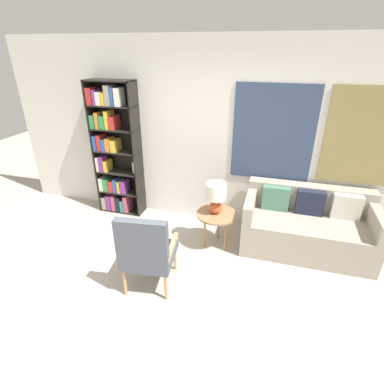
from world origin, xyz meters
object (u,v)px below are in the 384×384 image
object	(u,v)px
armchair	(146,250)
couch	(307,226)
bookshelf	(113,152)
table_lamp	(216,195)
side_table	(217,217)

from	to	relation	value
armchair	couch	distance (m)	2.21
bookshelf	couch	bearing A→B (deg)	-4.89
couch	table_lamp	world-z (taller)	table_lamp
couch	armchair	bearing A→B (deg)	-142.44
side_table	table_lamp	bearing A→B (deg)	158.65
side_table	table_lamp	size ratio (longest dim) A/B	1.28
bookshelf	side_table	world-z (taller)	bookshelf
side_table	table_lamp	world-z (taller)	table_lamp
couch	table_lamp	xyz separation A→B (m)	(-1.21, -0.29, 0.45)
armchair	table_lamp	xyz separation A→B (m)	(0.54, 1.06, 0.23)
armchair	bookshelf	bearing A→B (deg)	127.80
couch	side_table	distance (m)	1.23
bookshelf	side_table	size ratio (longest dim) A/B	3.81
couch	table_lamp	bearing A→B (deg)	-166.69
bookshelf	table_lamp	bearing A→B (deg)	-16.96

